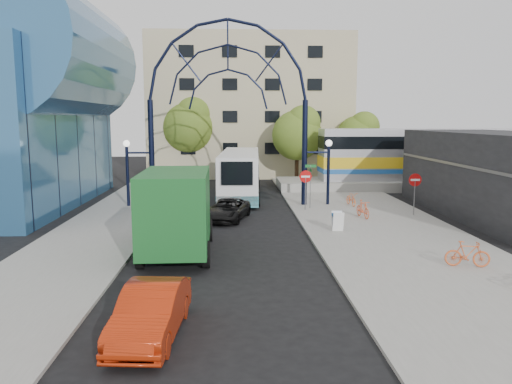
{
  "coord_description": "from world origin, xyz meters",
  "views": [
    {
      "loc": [
        0.36,
        -18.67,
        5.74
      ],
      "look_at": [
        1.44,
        6.0,
        2.14
      ],
      "focal_mm": 35.0,
      "sensor_mm": 36.0,
      "label": 1
    }
  ],
  "objects_px": {
    "red_sedan": "(151,312)",
    "black_suv": "(227,210)",
    "gateway_arch": "(228,75)",
    "bike_near_b": "(363,209)",
    "sandwich_board": "(338,219)",
    "green_truck": "(178,212)",
    "street_name_sign": "(310,177)",
    "bike_far_b": "(468,254)",
    "city_bus": "(240,173)",
    "do_not_enter_sign": "(415,184)",
    "tree_north_b": "(190,124)",
    "tree_north_c": "(359,135)",
    "train_car": "(470,154)",
    "stop_sign": "(306,180)",
    "bike_near_a": "(351,199)",
    "tree_north_a": "(299,132)"
  },
  "relations": [
    {
      "from": "red_sedan",
      "to": "black_suv",
      "type": "bearing_deg",
      "value": 87.82
    },
    {
      "from": "gateway_arch",
      "to": "bike_near_b",
      "type": "bearing_deg",
      "value": -30.83
    },
    {
      "from": "sandwich_board",
      "to": "green_truck",
      "type": "relative_size",
      "value": 0.14
    },
    {
      "from": "street_name_sign",
      "to": "bike_far_b",
      "type": "height_order",
      "value": "street_name_sign"
    },
    {
      "from": "city_bus",
      "to": "do_not_enter_sign",
      "type": "bearing_deg",
      "value": -37.0
    },
    {
      "from": "tree_north_b",
      "to": "city_bus",
      "type": "bearing_deg",
      "value": -67.83
    },
    {
      "from": "red_sedan",
      "to": "bike_near_b",
      "type": "distance_m",
      "value": 18.09
    },
    {
      "from": "sandwich_board",
      "to": "green_truck",
      "type": "distance_m",
      "value": 8.48
    },
    {
      "from": "black_suv",
      "to": "bike_near_b",
      "type": "relative_size",
      "value": 2.6
    },
    {
      "from": "city_bus",
      "to": "bike_near_b",
      "type": "xyz_separation_m",
      "value": [
        6.96,
        -9.06,
        -1.13
      ]
    },
    {
      "from": "red_sedan",
      "to": "bike_near_b",
      "type": "bearing_deg",
      "value": 62.25
    },
    {
      "from": "tree_north_c",
      "to": "tree_north_b",
      "type": "bearing_deg",
      "value": 172.88
    },
    {
      "from": "gateway_arch",
      "to": "red_sedan",
      "type": "bearing_deg",
      "value": -95.35
    },
    {
      "from": "sandwich_board",
      "to": "bike_far_b",
      "type": "height_order",
      "value": "bike_far_b"
    },
    {
      "from": "train_car",
      "to": "tree_north_b",
      "type": "bearing_deg",
      "value": 161.64
    },
    {
      "from": "stop_sign",
      "to": "bike_near_a",
      "type": "relative_size",
      "value": 1.53
    },
    {
      "from": "bike_far_b",
      "to": "street_name_sign",
      "type": "bearing_deg",
      "value": 30.2
    },
    {
      "from": "train_car",
      "to": "bike_near_a",
      "type": "height_order",
      "value": "train_car"
    },
    {
      "from": "tree_north_a",
      "to": "bike_far_b",
      "type": "xyz_separation_m",
      "value": [
        3.18,
        -26.38,
        -3.98
      ]
    },
    {
      "from": "stop_sign",
      "to": "tree_north_c",
      "type": "xyz_separation_m",
      "value": [
        7.32,
        15.93,
        2.28
      ]
    },
    {
      "from": "street_name_sign",
      "to": "red_sedan",
      "type": "relative_size",
      "value": 0.66
    },
    {
      "from": "do_not_enter_sign",
      "to": "tree_north_b",
      "type": "distance_m",
      "value": 25.09
    },
    {
      "from": "train_car",
      "to": "tree_north_c",
      "type": "distance_m",
      "value": 9.95
    },
    {
      "from": "tree_north_a",
      "to": "bike_near_a",
      "type": "distance_m",
      "value": 13.2
    },
    {
      "from": "train_car",
      "to": "bike_near_b",
      "type": "relative_size",
      "value": 14.95
    },
    {
      "from": "sandwich_board",
      "to": "city_bus",
      "type": "height_order",
      "value": "city_bus"
    },
    {
      "from": "tree_north_c",
      "to": "bike_near_b",
      "type": "distance_m",
      "value": 19.41
    },
    {
      "from": "street_name_sign",
      "to": "sandwich_board",
      "type": "xyz_separation_m",
      "value": [
        0.4,
        -6.62,
        -1.39
      ]
    },
    {
      "from": "gateway_arch",
      "to": "green_truck",
      "type": "bearing_deg",
      "value": -100.25
    },
    {
      "from": "tree_north_a",
      "to": "bike_far_b",
      "type": "relative_size",
      "value": 4.17
    },
    {
      "from": "black_suv",
      "to": "red_sedan",
      "type": "height_order",
      "value": "red_sedan"
    },
    {
      "from": "red_sedan",
      "to": "tree_north_b",
      "type": "bearing_deg",
      "value": 97.65
    },
    {
      "from": "do_not_enter_sign",
      "to": "red_sedan",
      "type": "height_order",
      "value": "do_not_enter_sign"
    },
    {
      "from": "tree_north_c",
      "to": "bike_far_b",
      "type": "bearing_deg",
      "value": -95.68
    },
    {
      "from": "gateway_arch",
      "to": "bike_near_b",
      "type": "height_order",
      "value": "gateway_arch"
    },
    {
      "from": "gateway_arch",
      "to": "city_bus",
      "type": "relative_size",
      "value": 1.1
    },
    {
      "from": "tree_north_c",
      "to": "city_bus",
      "type": "distance_m",
      "value": 14.99
    },
    {
      "from": "train_car",
      "to": "city_bus",
      "type": "bearing_deg",
      "value": -169.45
    },
    {
      "from": "sandwich_board",
      "to": "bike_far_b",
      "type": "relative_size",
      "value": 0.59
    },
    {
      "from": "tree_north_a",
      "to": "bike_near_b",
      "type": "xyz_separation_m",
      "value": [
        1.65,
        -16.56,
        -3.98
      ]
    },
    {
      "from": "tree_north_a",
      "to": "bike_near_b",
      "type": "height_order",
      "value": "tree_north_a"
    },
    {
      "from": "red_sedan",
      "to": "bike_near_b",
      "type": "height_order",
      "value": "red_sedan"
    },
    {
      "from": "tree_north_b",
      "to": "stop_sign",
      "type": "bearing_deg",
      "value": -64.17
    },
    {
      "from": "gateway_arch",
      "to": "train_car",
      "type": "height_order",
      "value": "gateway_arch"
    },
    {
      "from": "train_car",
      "to": "tree_north_b",
      "type": "xyz_separation_m",
      "value": [
        -23.88,
        7.93,
        2.37
      ]
    },
    {
      "from": "sandwich_board",
      "to": "tree_north_b",
      "type": "distance_m",
      "value": 26.15
    },
    {
      "from": "do_not_enter_sign",
      "to": "black_suv",
      "type": "distance_m",
      "value": 11.16
    },
    {
      "from": "stop_sign",
      "to": "bike_near_b",
      "type": "xyz_separation_m",
      "value": [
        2.97,
        -2.64,
        -1.37
      ]
    },
    {
      "from": "train_car",
      "to": "bike_near_a",
      "type": "distance_m",
      "value": 14.83
    },
    {
      "from": "tree_north_b",
      "to": "bike_near_a",
      "type": "bearing_deg",
      "value": -53.95
    }
  ]
}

